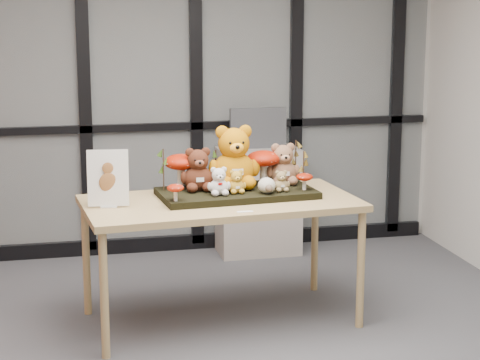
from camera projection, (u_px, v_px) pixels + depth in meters
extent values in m
plane|color=beige|center=(141.00, 84.00, 7.01)|extent=(5.00, 0.00, 5.00)
plane|color=beige|center=(351.00, 267.00, 2.24)|extent=(5.00, 0.00, 5.00)
cube|color=#2D383F|center=(141.00, 84.00, 6.98)|extent=(4.90, 0.02, 2.70)
cube|color=black|center=(145.00, 244.00, 7.26)|extent=(4.90, 0.06, 0.12)
cube|color=black|center=(142.00, 127.00, 7.05)|extent=(4.90, 0.06, 0.06)
cube|color=black|center=(84.00, 85.00, 6.89)|extent=(0.10, 0.06, 2.70)
cube|color=black|center=(196.00, 83.00, 7.08)|extent=(0.10, 0.06, 2.70)
cube|color=black|center=(296.00, 81.00, 7.26)|extent=(0.10, 0.06, 2.70)
cube|color=black|center=(397.00, 79.00, 7.45)|extent=(0.10, 0.06, 2.70)
cube|color=tan|center=(220.00, 203.00, 5.56)|extent=(1.80, 1.01, 0.04)
cylinder|color=tan|center=(104.00, 296.00, 5.04)|extent=(0.05, 0.05, 0.77)
cylinder|color=tan|center=(86.00, 259.00, 5.76)|extent=(0.05, 0.05, 0.77)
cylinder|color=tan|center=(361.00, 270.00, 5.52)|extent=(0.05, 0.05, 0.77)
cylinder|color=tan|center=(315.00, 239.00, 6.24)|extent=(0.05, 0.05, 0.77)
cube|color=black|center=(237.00, 193.00, 5.65)|extent=(1.04, 0.58, 0.04)
cube|color=silver|center=(109.00, 206.00, 5.36)|extent=(0.11, 0.07, 0.01)
cube|color=white|center=(108.00, 178.00, 5.32)|extent=(0.26, 0.07, 0.35)
ellipsoid|color=brown|center=(108.00, 183.00, 5.32)|extent=(0.11, 0.01, 0.13)
ellipsoid|color=brown|center=(108.00, 168.00, 5.30)|extent=(0.07, 0.01, 0.07)
cube|color=white|center=(245.00, 212.00, 5.24)|extent=(0.10, 0.03, 0.00)
cube|color=#A39A91|center=(258.00, 201.00, 7.15)|extent=(0.66, 0.38, 0.88)
cube|color=#47494E|center=(258.00, 128.00, 7.05)|extent=(0.46, 0.05, 0.33)
cube|color=black|center=(259.00, 129.00, 7.03)|extent=(0.41, 0.00, 0.27)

